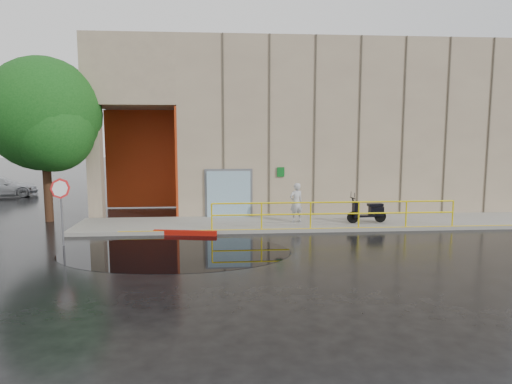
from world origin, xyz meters
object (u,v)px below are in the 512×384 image
(stop_sign, at_px, (61,196))
(tree_near, at_px, (46,119))
(red_curb, at_px, (185,233))
(person, at_px, (296,203))
(scooter, at_px, (367,205))

(stop_sign, bearing_deg, tree_near, 90.63)
(red_curb, bearing_deg, tree_near, 152.74)
(person, distance_m, stop_sign, 8.92)
(red_curb, height_order, tree_near, tree_near)
(stop_sign, relative_size, red_curb, 0.96)
(person, xyz_separation_m, stop_sign, (-8.45, -2.78, 0.74))
(scooter, bearing_deg, red_curb, -175.08)
(red_curb, relative_size, tree_near, 0.34)
(person, height_order, stop_sign, stop_sign)
(person, relative_size, stop_sign, 0.70)
(stop_sign, xyz_separation_m, red_curb, (4.00, 1.32, -1.61))
(person, height_order, red_curb, person)
(scooter, height_order, tree_near, tree_near)
(scooter, distance_m, stop_sign, 11.61)
(red_curb, bearing_deg, stop_sign, -161.78)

